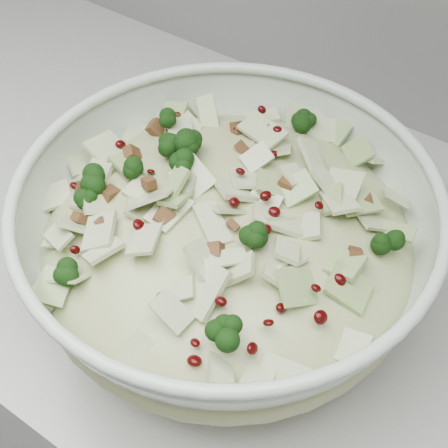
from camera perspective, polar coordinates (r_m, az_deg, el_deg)
mixing_bowl at (r=0.59m, az=0.28°, el=-1.77°), size 0.45×0.45×0.15m
salad at (r=0.57m, az=0.28°, el=-0.19°), size 0.39×0.39×0.15m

